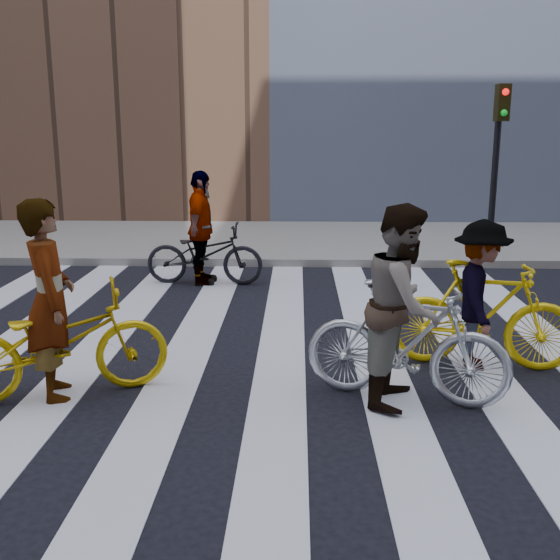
{
  "coord_description": "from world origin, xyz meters",
  "views": [
    {
      "loc": [
        0.73,
        -7.04,
        2.6
      ],
      "look_at": [
        0.53,
        0.3,
        0.86
      ],
      "focal_mm": 42.0,
      "sensor_mm": 36.0,
      "label": 1
    }
  ],
  "objects_px": {
    "bike_yellow_right": "(483,315)",
    "rider_right": "(480,295)",
    "bike_yellow_left": "(58,343)",
    "bike_silver_mid": "(407,342)",
    "bike_dark_rear": "(205,254)",
    "rider_left": "(50,300)",
    "traffic_signal": "(498,143)",
    "rider_mid": "(403,305)",
    "rider_rear": "(201,228)"
  },
  "relations": [
    {
      "from": "traffic_signal",
      "to": "rider_mid",
      "type": "bearing_deg",
      "value": -112.64
    },
    {
      "from": "traffic_signal",
      "to": "bike_silver_mid",
      "type": "xyz_separation_m",
      "value": [
        -2.62,
        -6.41,
        -1.69
      ]
    },
    {
      "from": "traffic_signal",
      "to": "bike_yellow_left",
      "type": "bearing_deg",
      "value": -133.1
    },
    {
      "from": "traffic_signal",
      "to": "rider_mid",
      "type": "xyz_separation_m",
      "value": [
        -2.67,
        -6.41,
        -1.32
      ]
    },
    {
      "from": "bike_silver_mid",
      "to": "rider_rear",
      "type": "distance_m",
      "value": 5.44
    },
    {
      "from": "bike_yellow_left",
      "to": "rider_rear",
      "type": "bearing_deg",
      "value": -29.72
    },
    {
      "from": "rider_left",
      "to": "rider_right",
      "type": "distance_m",
      "value": 4.43
    },
    {
      "from": "bike_yellow_right",
      "to": "rider_right",
      "type": "distance_m",
      "value": 0.22
    },
    {
      "from": "bike_yellow_right",
      "to": "rider_mid",
      "type": "bearing_deg",
      "value": 143.07
    },
    {
      "from": "traffic_signal",
      "to": "bike_yellow_left",
      "type": "relative_size",
      "value": 1.59
    },
    {
      "from": "rider_mid",
      "to": "rider_rear",
      "type": "distance_m",
      "value": 5.4
    },
    {
      "from": "traffic_signal",
      "to": "bike_yellow_right",
      "type": "xyz_separation_m",
      "value": [
        -1.65,
        -5.48,
        -1.68
      ]
    },
    {
      "from": "bike_yellow_right",
      "to": "rider_left",
      "type": "xyz_separation_m",
      "value": [
        -4.39,
        -0.91,
        0.38
      ]
    },
    {
      "from": "bike_silver_mid",
      "to": "bike_dark_rear",
      "type": "height_order",
      "value": "bike_silver_mid"
    },
    {
      "from": "bike_yellow_left",
      "to": "rider_mid",
      "type": "xyz_separation_m",
      "value": [
        3.31,
        -0.02,
        0.41
      ]
    },
    {
      "from": "traffic_signal",
      "to": "bike_yellow_right",
      "type": "distance_m",
      "value": 5.96
    },
    {
      "from": "traffic_signal",
      "to": "bike_dark_rear",
      "type": "xyz_separation_m",
      "value": [
        -5.22,
        -1.68,
        -1.77
      ]
    },
    {
      "from": "bike_yellow_left",
      "to": "bike_yellow_right",
      "type": "height_order",
      "value": "bike_yellow_right"
    },
    {
      "from": "rider_mid",
      "to": "rider_rear",
      "type": "bearing_deg",
      "value": 47.07
    },
    {
      "from": "bike_silver_mid",
      "to": "rider_left",
      "type": "distance_m",
      "value": 3.43
    },
    {
      "from": "bike_yellow_right",
      "to": "rider_rear",
      "type": "distance_m",
      "value": 5.27
    },
    {
      "from": "bike_dark_rear",
      "to": "rider_rear",
      "type": "distance_m",
      "value": 0.44
    },
    {
      "from": "bike_dark_rear",
      "to": "rider_left",
      "type": "distance_m",
      "value": 4.81
    },
    {
      "from": "bike_yellow_left",
      "to": "bike_yellow_right",
      "type": "distance_m",
      "value": 4.43
    },
    {
      "from": "bike_silver_mid",
      "to": "rider_right",
      "type": "bearing_deg",
      "value": -26.58
    },
    {
      "from": "traffic_signal",
      "to": "bike_yellow_left",
      "type": "distance_m",
      "value": 8.92
    },
    {
      "from": "traffic_signal",
      "to": "rider_left",
      "type": "xyz_separation_m",
      "value": [
        -6.03,
        -6.39,
        -1.31
      ]
    },
    {
      "from": "bike_dark_rear",
      "to": "rider_right",
      "type": "xyz_separation_m",
      "value": [
        3.52,
        -3.8,
        0.3
      ]
    },
    {
      "from": "rider_left",
      "to": "rider_rear",
      "type": "height_order",
      "value": "rider_left"
    },
    {
      "from": "rider_left",
      "to": "bike_yellow_right",
      "type": "bearing_deg",
      "value": -99.37
    },
    {
      "from": "bike_yellow_left",
      "to": "rider_left",
      "type": "distance_m",
      "value": 0.43
    },
    {
      "from": "bike_dark_rear",
      "to": "rider_right",
      "type": "relative_size",
      "value": 1.19
    },
    {
      "from": "bike_yellow_right",
      "to": "bike_silver_mid",
      "type": "bearing_deg",
      "value": 144.49
    },
    {
      "from": "traffic_signal",
      "to": "bike_silver_mid",
      "type": "distance_m",
      "value": 7.13
    },
    {
      "from": "rider_mid",
      "to": "bike_dark_rear",
      "type": "bearing_deg",
      "value": 46.6
    },
    {
      "from": "bike_silver_mid",
      "to": "rider_right",
      "type": "height_order",
      "value": "rider_right"
    },
    {
      "from": "rider_rear",
      "to": "bike_yellow_right",
      "type": "bearing_deg",
      "value": -133.75
    },
    {
      "from": "rider_right",
      "to": "rider_rear",
      "type": "relative_size",
      "value": 0.86
    },
    {
      "from": "rider_right",
      "to": "traffic_signal",
      "type": "bearing_deg",
      "value": -6.31
    },
    {
      "from": "traffic_signal",
      "to": "bike_dark_rear",
      "type": "bearing_deg",
      "value": -162.21
    },
    {
      "from": "bike_yellow_left",
      "to": "bike_yellow_right",
      "type": "xyz_separation_m",
      "value": [
        4.34,
        0.91,
        0.05
      ]
    },
    {
      "from": "bike_yellow_right",
      "to": "rider_right",
      "type": "bearing_deg",
      "value": 100.89
    },
    {
      "from": "rider_right",
      "to": "bike_dark_rear",
      "type": "bearing_deg",
      "value": 53.72
    },
    {
      "from": "bike_silver_mid",
      "to": "rider_left",
      "type": "height_order",
      "value": "rider_left"
    },
    {
      "from": "bike_silver_mid",
      "to": "bike_yellow_right",
      "type": "xyz_separation_m",
      "value": [
        0.98,
        0.93,
        0.01
      ]
    },
    {
      "from": "rider_right",
      "to": "rider_rear",
      "type": "distance_m",
      "value": 5.22
    },
    {
      "from": "traffic_signal",
      "to": "bike_silver_mid",
      "type": "height_order",
      "value": "traffic_signal"
    },
    {
      "from": "bike_yellow_left",
      "to": "bike_silver_mid",
      "type": "distance_m",
      "value": 3.36
    },
    {
      "from": "traffic_signal",
      "to": "bike_yellow_right",
      "type": "relative_size",
      "value": 1.67
    },
    {
      "from": "rider_left",
      "to": "rider_right",
      "type": "height_order",
      "value": "rider_left"
    }
  ]
}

